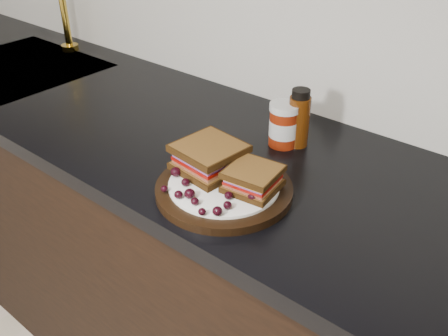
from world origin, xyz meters
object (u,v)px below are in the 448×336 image
Objects in this scene: condiment_jar at (284,125)px; oil_bottle at (299,118)px; plate at (224,189)px; sandwich_left at (209,157)px.

condiment_jar is 0.76× the size of oil_bottle.
oil_bottle is at bearing 89.18° from plate.
condiment_jar is at bearing 87.26° from sandwich_left.
condiment_jar is (-0.02, 0.25, 0.04)m from plate.
condiment_jar is (0.04, 0.22, 0.00)m from sandwich_left.
oil_bottle is (0.06, 0.25, 0.02)m from sandwich_left.
sandwich_left is at bearing -99.05° from condiment_jar.
condiment_jar is at bearing -138.89° from oil_bottle.
sandwich_left is 0.26m from oil_bottle.
sandwich_left is 0.91× the size of oil_bottle.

